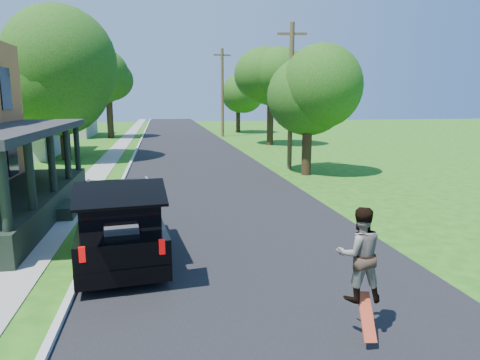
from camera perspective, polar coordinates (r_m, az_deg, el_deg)
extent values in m
plane|color=#1D5A12|center=(10.32, 2.28, -12.10)|extent=(140.00, 140.00, 0.00)
cube|color=black|center=(29.62, -6.30, 2.90)|extent=(8.00, 120.00, 0.02)
cube|color=#ADACA7|center=(29.61, -14.14, 2.64)|extent=(0.15, 120.00, 0.12)
cube|color=gray|center=(29.75, -17.12, 2.52)|extent=(1.30, 120.00, 0.03)
cube|color=black|center=(16.36, -26.85, -2.99)|extent=(2.40, 10.00, 0.90)
cube|color=black|center=(16.00, -27.62, 5.93)|extent=(2.60, 10.30, 0.25)
cube|color=#9E988C|center=(50.59, -23.74, 8.14)|extent=(8.00, 8.00, 5.00)
pyramid|color=black|center=(50.67, -24.15, 13.44)|extent=(12.78, 12.78, 2.20)
cube|color=black|center=(11.32, -15.57, -6.73)|extent=(2.43, 4.81, 0.89)
cube|color=black|center=(11.29, -15.77, -3.02)|extent=(2.09, 3.04, 0.58)
cube|color=black|center=(11.22, -15.85, -1.46)|extent=(2.14, 3.14, 0.08)
cube|color=black|center=(8.76, -15.71, -1.85)|extent=(1.88, 1.15, 0.40)
cube|color=#343439|center=(9.90, -15.47, -7.33)|extent=(0.80, 0.71, 0.47)
cube|color=silver|center=(11.22, -19.85, -1.19)|extent=(0.34, 2.54, 0.06)
cube|color=silver|center=(11.23, -11.91, -0.77)|extent=(0.34, 2.54, 0.06)
cube|color=#990505|center=(9.07, -20.31, -9.30)|extent=(0.13, 0.08, 0.32)
cube|color=#990505|center=(9.09, -10.37, -8.76)|extent=(0.13, 0.08, 0.32)
cylinder|color=black|center=(12.90, -19.44, -6.31)|extent=(0.33, 0.74, 0.72)
cylinder|color=black|center=(12.91, -11.89, -5.91)|extent=(0.33, 0.74, 0.72)
cylinder|color=black|center=(10.02, -20.21, -11.31)|extent=(0.33, 0.74, 0.72)
cylinder|color=black|center=(10.03, -10.35, -10.77)|extent=(0.33, 0.74, 0.72)
imported|color=black|center=(7.47, 15.62, -9.47)|extent=(0.84, 0.69, 1.61)
cube|color=#B22D0F|center=(7.68, 16.54, -17.06)|extent=(0.29, 0.53, 0.68)
cylinder|color=black|center=(30.89, -22.32, 5.72)|extent=(0.75, 0.75, 3.47)
sphere|color=#3F711E|center=(30.85, -22.85, 12.93)|extent=(7.70, 7.70, 6.47)
sphere|color=#3F711E|center=(30.63, -22.17, 15.70)|extent=(6.67, 6.67, 5.60)
sphere|color=#3F711E|center=(31.34, -24.01, 14.12)|extent=(6.84, 6.84, 5.75)
cylinder|color=black|center=(46.87, -16.94, 7.88)|extent=(0.85, 0.85, 4.09)
sphere|color=#3F711E|center=(46.87, -17.20, 12.61)|extent=(7.28, 7.28, 5.50)
sphere|color=#3F711E|center=(46.41, -17.01, 14.16)|extent=(6.31, 6.31, 4.76)
sphere|color=#3F711E|center=(47.59, -17.56, 13.30)|extent=(6.47, 6.47, 4.89)
cylinder|color=black|center=(23.08, 8.89, 4.33)|extent=(0.54, 0.54, 2.96)
sphere|color=#3F711E|center=(22.94, 9.10, 11.49)|extent=(4.40, 4.40, 4.19)
sphere|color=#3F711E|center=(22.82, 10.28, 13.80)|extent=(3.81, 3.81, 3.63)
sphere|color=#3F711E|center=(23.18, 7.76, 12.67)|extent=(3.91, 3.91, 3.73)
cylinder|color=black|center=(38.02, 4.04, 7.64)|extent=(0.66, 0.66, 3.93)
sphere|color=#3F711E|center=(38.01, 4.12, 13.27)|extent=(6.22, 6.22, 5.32)
sphere|color=#3F711E|center=(37.80, 4.81, 15.07)|extent=(5.39, 5.39, 4.61)
sphere|color=#3F711E|center=(38.41, 3.31, 14.14)|extent=(5.53, 5.53, 4.73)
cylinder|color=black|center=(52.32, -0.25, 8.00)|extent=(0.59, 0.59, 3.01)
sphere|color=#3F711E|center=(52.26, -0.26, 11.29)|extent=(5.22, 5.22, 4.50)
sphere|color=#3F711E|center=(52.01, 0.15, 12.39)|extent=(4.53, 4.53, 3.90)
sphere|color=#3F711E|center=(52.63, -0.76, 11.83)|extent=(4.64, 4.64, 4.00)
cylinder|color=#40321E|center=(24.77, 6.78, 10.84)|extent=(0.31, 0.31, 8.16)
cube|color=#40321E|center=(25.02, 6.97, 18.80)|extent=(1.64, 0.38, 0.12)
cylinder|color=#40321E|center=(46.53, -2.36, 11.49)|extent=(0.33, 0.33, 9.24)
cube|color=#40321E|center=(46.75, -2.40, 16.31)|extent=(1.84, 0.34, 0.14)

